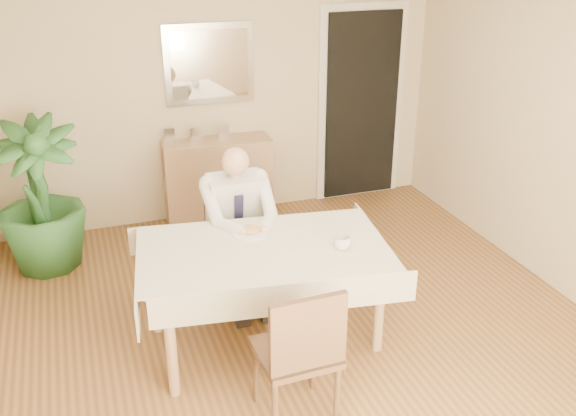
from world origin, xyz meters
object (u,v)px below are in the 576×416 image
object	(u,v)px
chair_far	(232,231)
sideboard	(218,181)
seated_man	(240,221)
potted_palm	(39,197)
coffee_mug	(342,243)
chair_near	(301,350)
dining_table	(263,259)

from	to	relation	value
chair_far	sideboard	xyz separation A→B (m)	(0.18, 1.25, -0.05)
seated_man	potted_palm	xyz separation A→B (m)	(-1.47, 1.08, -0.03)
chair_far	potted_palm	size ratio (longest dim) A/B	0.63
seated_man	coffee_mug	bearing A→B (deg)	-57.22
chair_near	sideboard	distance (m)	3.02
dining_table	coffee_mug	bearing A→B (deg)	-12.72
dining_table	coffee_mug	size ratio (longest dim) A/B	16.06
chair_near	sideboard	world-z (taller)	chair_near
coffee_mug	dining_table	bearing A→B (deg)	159.48
seated_man	sideboard	world-z (taller)	seated_man
seated_man	coffee_mug	world-z (taller)	seated_man
chair_near	seated_man	bearing A→B (deg)	86.13
chair_far	chair_near	world-z (taller)	chair_near
potted_palm	coffee_mug	bearing A→B (deg)	-43.42
potted_palm	seated_man	bearing A→B (deg)	-36.42
chair_far	dining_table	bearing A→B (deg)	-84.90
dining_table	potted_palm	size ratio (longest dim) A/B	1.40
chair_near	coffee_mug	bearing A→B (deg)	49.56
coffee_mug	sideboard	world-z (taller)	coffee_mug
dining_table	sideboard	size ratio (longest dim) A/B	1.76
seated_man	sideboard	bearing A→B (deg)	83.25
chair_far	sideboard	distance (m)	1.26
chair_far	coffee_mug	distance (m)	1.22
chair_far	chair_near	distance (m)	1.76
seated_man	chair_far	bearing A→B (deg)	90.00
coffee_mug	potted_palm	size ratio (longest dim) A/B	0.09
chair_far	sideboard	world-z (taller)	sideboard
sideboard	dining_table	bearing A→B (deg)	-92.24
dining_table	seated_man	xyz separation A→B (m)	(0.00, 0.59, 0.02)
potted_palm	chair_far	bearing A→B (deg)	-28.61
seated_man	coffee_mug	size ratio (longest dim) A/B	10.81
chair_far	seated_man	bearing A→B (deg)	-84.90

